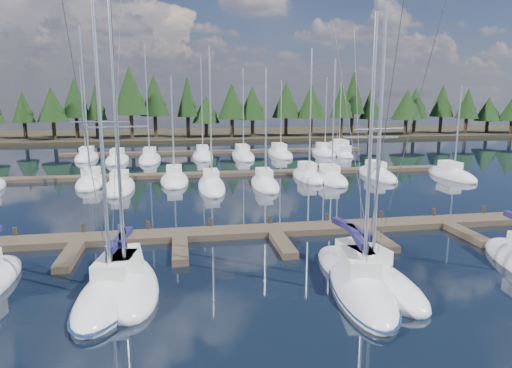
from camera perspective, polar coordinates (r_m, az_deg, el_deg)
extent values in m
plane|color=black|center=(41.47, -1.28, -1.29)|extent=(260.00, 260.00, 0.00)
cube|color=#2B2518|center=(100.61, -6.33, 6.17)|extent=(220.00, 30.00, 0.60)
cube|color=#483B2D|center=(29.98, 2.10, -5.79)|extent=(44.00, 2.00, 0.40)
cube|color=#483B2D|center=(27.23, -22.32, -8.42)|extent=(0.90, 4.00, 0.40)
cube|color=#483B2D|center=(26.54, -9.46, -8.22)|extent=(0.90, 4.00, 0.40)
cube|color=#483B2D|center=(27.19, 3.40, -7.60)|extent=(0.90, 4.00, 0.40)
cube|color=#483B2D|center=(29.09, 15.07, -6.72)|extent=(0.90, 4.00, 0.40)
cube|color=#483B2D|center=(32.01, 24.93, -5.75)|extent=(0.90, 4.00, 0.40)
cylinder|color=#2F241A|center=(31.92, -27.87, -5.59)|extent=(0.26, 0.26, 0.90)
cylinder|color=#2F241A|center=(30.88, -20.78, -5.54)|extent=(0.26, 0.26, 0.90)
cylinder|color=#2F241A|center=(30.35, -13.32, -5.39)|extent=(0.26, 0.26, 0.90)
cylinder|color=#2F241A|center=(30.34, -5.73, -5.14)|extent=(0.26, 0.26, 0.90)
cylinder|color=#2F241A|center=(30.85, 1.72, -4.81)|extent=(0.26, 0.26, 0.90)
cylinder|color=#2F241A|center=(31.85, 8.82, -4.43)|extent=(0.26, 0.26, 0.90)
cylinder|color=#2F241A|center=(33.31, 15.37, -4.01)|extent=(0.26, 0.26, 0.90)
cylinder|color=#2F241A|center=(35.17, 21.30, -3.58)|extent=(0.26, 0.26, 0.90)
cylinder|color=#2F241A|center=(37.37, 26.58, -3.17)|extent=(0.26, 0.26, 0.90)
cube|color=#483B2D|center=(51.16, -2.93, 1.32)|extent=(50.00, 1.80, 0.40)
cube|color=#483B2D|center=(70.85, -4.85, 4.04)|extent=(46.00, 1.80, 0.40)
ellipsoid|color=silver|center=(22.03, -17.29, -12.88)|extent=(3.92, 8.02, 1.90)
cube|color=silver|center=(21.92, -17.18, -9.61)|extent=(1.86, 2.67, 0.70)
cylinder|color=silver|center=(19.91, -18.79, 5.56)|extent=(0.18, 0.18, 12.40)
cylinder|color=silver|center=(22.51, -16.61, -7.01)|extent=(0.68, 3.35, 0.12)
cube|color=#19173F|center=(22.46, -16.63, -6.64)|extent=(0.88, 3.24, 0.30)
cylinder|color=silver|center=(19.87, -18.90, 7.33)|extent=(2.39, 0.47, 0.07)
cylinder|color=#3F3F44|center=(18.38, -20.38, 4.56)|extent=(0.58, 3.29, 12.70)
cylinder|color=#3F3F44|center=(21.86, -17.08, 5.71)|extent=(0.71, 4.05, 12.70)
ellipsoid|color=#0E1F47|center=(22.00, -17.30, -12.71)|extent=(4.07, 8.34, 0.18)
ellipsoid|color=silver|center=(22.59, -15.97, -12.19)|extent=(3.98, 7.79, 1.90)
cube|color=silver|center=(22.50, -16.17, -9.01)|extent=(1.95, 2.59, 0.70)
cylinder|color=silver|center=(20.53, -16.95, 5.17)|extent=(0.18, 0.18, 11.94)
cylinder|color=silver|center=(23.11, -16.35, -6.52)|extent=(0.59, 3.26, 0.12)
cube|color=#19173F|center=(23.07, -16.37, -6.16)|extent=(0.79, 3.14, 0.30)
cylinder|color=silver|center=(20.48, -17.04, 6.83)|extent=(2.64, 0.45, 0.07)
cylinder|color=#3F3F44|center=(18.96, -16.82, 4.26)|extent=(0.49, 3.20, 12.24)
cylinder|color=#3F3F44|center=(22.51, -17.04, 5.27)|extent=(0.60, 3.94, 12.24)
ellipsoid|color=silver|center=(23.29, 13.66, -11.34)|extent=(4.34, 8.85, 1.90)
cube|color=silver|center=(23.19, 13.21, -8.24)|extent=(2.03, 2.95, 0.70)
cylinder|color=silver|center=(21.33, 15.12, 5.09)|extent=(0.19, 0.19, 11.65)
cylinder|color=silver|center=(23.77, 11.94, -5.81)|extent=(0.81, 3.69, 0.12)
cube|color=#19173F|center=(23.73, 11.96, -5.46)|extent=(1.00, 3.56, 0.30)
cylinder|color=silver|center=(21.28, 15.20, 6.65)|extent=(2.51, 0.54, 0.07)
cylinder|color=#3F3F44|center=(19.89, 18.13, 4.08)|extent=(0.71, 3.62, 11.96)
cylinder|color=#3F3F44|center=(23.20, 11.90, 5.33)|extent=(0.86, 4.45, 11.96)
ellipsoid|color=silver|center=(22.01, 13.00, -12.67)|extent=(3.88, 8.40, 1.90)
cube|color=silver|center=(21.93, 12.90, -9.38)|extent=(1.82, 2.79, 0.70)
cylinder|color=silver|center=(19.93, 14.07, 4.07)|extent=(0.18, 0.18, 11.19)
cylinder|color=silver|center=(22.58, 12.44, -6.74)|extent=(0.71, 3.53, 0.12)
cube|color=#19173F|center=(22.53, 12.45, -6.37)|extent=(0.91, 3.40, 0.30)
cylinder|color=silver|center=(19.87, 14.14, 5.67)|extent=(2.29, 0.46, 0.07)
cylinder|color=#3F3F44|center=(18.28, 15.35, 2.92)|extent=(0.62, 3.46, 11.50)
cylinder|color=#3F3F44|center=(22.02, 12.71, 4.38)|extent=(0.75, 4.26, 11.50)
ellipsoid|color=#0E1F47|center=(21.99, 13.01, -12.50)|extent=(4.04, 8.73, 0.18)
ellipsoid|color=silver|center=(48.43, -19.89, 0.04)|extent=(2.77, 7.25, 1.90)
cube|color=silver|center=(48.58, -19.91, 1.51)|extent=(1.52, 2.32, 0.70)
cylinder|color=silver|center=(47.28, -20.61, 9.47)|extent=(0.16, 0.16, 14.24)
ellipsoid|color=silver|center=(45.31, -16.68, -0.50)|extent=(2.76, 8.02, 1.90)
cube|color=silver|center=(45.48, -16.70, 1.09)|extent=(1.52, 2.57, 0.70)
cylinder|color=silver|center=(44.08, -17.26, 8.50)|extent=(0.16, 0.16, 12.54)
ellipsoid|color=silver|center=(47.56, -10.15, 0.34)|extent=(2.82, 7.40, 1.90)
cube|color=silver|center=(47.72, -10.20, 1.84)|extent=(1.55, 2.37, 0.70)
cylinder|color=silver|center=(46.47, -10.40, 7.19)|extent=(0.16, 0.16, 9.72)
ellipsoid|color=silver|center=(44.20, -5.58, -0.36)|extent=(2.52, 9.18, 1.90)
cube|color=silver|center=(44.43, -5.65, 1.28)|extent=(1.38, 2.94, 0.70)
cylinder|color=silver|center=(42.90, -5.71, 8.68)|extent=(0.16, 0.16, 12.23)
ellipsoid|color=silver|center=(44.87, 1.11, -0.13)|extent=(2.46, 7.62, 1.90)
cube|color=silver|center=(45.02, 1.03, 1.46)|extent=(1.35, 2.44, 0.70)
cylinder|color=silver|center=(43.72, 1.24, 7.50)|extent=(0.16, 0.16, 10.28)
ellipsoid|color=silver|center=(49.51, 6.52, 0.87)|extent=(2.69, 7.97, 1.90)
cube|color=silver|center=(49.69, 6.43, 2.31)|extent=(1.48, 2.55, 0.70)
cylinder|color=silver|center=(48.37, 6.85, 9.10)|extent=(0.16, 0.16, 12.53)
ellipsoid|color=silver|center=(48.15, 9.28, 0.50)|extent=(2.81, 7.22, 1.90)
cube|color=silver|center=(48.28, 9.19, 1.98)|extent=(1.55, 2.31, 0.70)
cylinder|color=silver|center=(47.05, 9.67, 8.28)|extent=(0.16, 0.16, 11.39)
ellipsoid|color=silver|center=(51.88, 14.87, 1.04)|extent=(2.43, 8.70, 1.90)
cube|color=silver|center=(52.08, 14.74, 2.42)|extent=(1.34, 2.78, 0.70)
cylinder|color=silver|center=(50.77, 15.46, 8.59)|extent=(0.16, 0.16, 12.02)
ellipsoid|color=silver|center=(54.29, 23.26, 0.94)|extent=(2.60, 8.32, 1.90)
cube|color=silver|center=(54.46, 23.12, 2.26)|extent=(1.43, 2.66, 0.70)
cylinder|color=silver|center=(53.35, 23.93, 6.41)|extent=(0.16, 0.16, 8.79)
ellipsoid|color=silver|center=(68.14, -20.40, 3.05)|extent=(2.89, 8.10, 1.90)
cube|color=silver|center=(68.39, -20.40, 4.10)|extent=(1.59, 2.59, 0.70)
cylinder|color=silver|center=(67.21, -20.85, 8.65)|extent=(0.16, 0.16, 11.66)
ellipsoid|color=silver|center=(64.28, -16.94, 2.82)|extent=(2.92, 8.63, 1.90)
cube|color=silver|center=(64.55, -16.96, 3.93)|extent=(1.61, 2.76, 0.70)
cylinder|color=silver|center=(63.31, -17.30, 8.13)|extent=(0.16, 0.16, 10.26)
ellipsoid|color=silver|center=(64.09, -13.12, 2.99)|extent=(2.89, 10.10, 1.90)
cube|color=silver|center=(64.44, -13.15, 4.11)|extent=(1.59, 3.23, 0.70)
cylinder|color=silver|center=(62.99, -13.47, 10.14)|extent=(0.16, 0.16, 14.29)
ellipsoid|color=silver|center=(65.88, -6.67, 3.42)|extent=(2.88, 9.00, 1.90)
cube|color=silver|center=(66.17, -6.72, 4.50)|extent=(1.58, 2.88, 0.70)
cylinder|color=silver|center=(64.85, -6.80, 9.81)|extent=(0.16, 0.16, 12.99)
ellipsoid|color=silver|center=(66.25, -1.64, 3.54)|extent=(2.90, 11.26, 1.90)
cube|color=silver|center=(66.66, -1.71, 4.62)|extent=(1.59, 3.60, 0.70)
cylinder|color=silver|center=(65.15, -1.60, 9.24)|extent=(0.16, 0.16, 11.50)
ellipsoid|color=silver|center=(68.18, 3.00, 3.75)|extent=(2.99, 10.82, 1.90)
cube|color=silver|center=(68.56, 2.91, 4.80)|extent=(1.64, 3.46, 0.70)
cylinder|color=silver|center=(67.15, 3.16, 8.61)|extent=(0.16, 0.16, 9.93)
ellipsoid|color=silver|center=(70.01, 8.49, 3.83)|extent=(2.99, 7.80, 1.90)
cube|color=silver|center=(70.24, 8.42, 4.84)|extent=(1.64, 2.50, 0.70)
cylinder|color=silver|center=(69.14, 8.74, 8.78)|extent=(0.16, 0.16, 10.42)
ellipsoid|color=silver|center=(70.65, 10.18, 3.85)|extent=(2.75, 9.66, 1.90)
cube|color=silver|center=(70.97, 10.08, 4.86)|extent=(1.51, 3.09, 0.70)
cylinder|color=silver|center=(69.72, 10.48, 8.47)|extent=(0.16, 0.16, 9.76)
ellipsoid|color=silver|center=(69.17, 10.33, 3.64)|extent=(3.42, 8.03, 1.56)
cube|color=silver|center=(69.05, 10.36, 4.49)|extent=(2.40, 4.47, 1.04)
cube|color=silver|center=(68.61, 10.53, 5.17)|extent=(1.71, 2.87, 0.78)
cylinder|color=silver|center=(69.60, 10.12, 5.70)|extent=(0.09, 0.09, 1.39)
cylinder|color=black|center=(98.02, -26.89, 5.99)|extent=(0.70, 0.70, 3.07)
cone|color=black|center=(97.81, -27.12, 8.62)|extent=(4.12, 4.12, 5.97)
ellipsoid|color=black|center=(97.71, -26.77, 7.85)|extent=(2.47, 2.47, 2.47)
cylinder|color=black|center=(93.33, -23.92, 6.11)|extent=(0.70, 0.70, 3.32)
cone|color=black|center=(93.11, -24.16, 9.11)|extent=(5.43, 5.43, 6.46)
ellipsoid|color=black|center=(93.02, -23.79, 8.22)|extent=(3.26, 3.26, 3.26)
cylinder|color=black|center=(95.59, -21.46, 6.57)|extent=(0.70, 0.70, 3.90)
cone|color=black|center=(95.37, -21.71, 10.00)|extent=(5.51, 5.51, 7.58)
ellipsoid|color=black|center=(95.30, -21.33, 8.99)|extent=(3.31, 3.31, 3.31)
cylinder|color=black|center=(94.07, -19.20, 6.52)|extent=(0.70, 0.70, 3.46)
cone|color=black|center=(93.85, -19.40, 9.62)|extent=(3.84, 3.84, 6.72)
ellipsoid|color=black|center=(93.80, -19.03, 8.70)|extent=(2.30, 2.30, 2.30)
cylinder|color=black|center=(89.48, -15.27, 6.90)|extent=(0.70, 0.70, 4.56)
cone|color=black|center=(89.28, -15.50, 11.19)|extent=(6.60, 6.60, 8.87)
ellipsoid|color=black|center=(89.24, -15.10, 9.91)|extent=(3.96, 3.96, 3.96)
cylinder|color=black|center=(92.77, -12.45, 7.04)|extent=(0.70, 0.70, 4.16)
cone|color=black|center=(92.56, -12.61, 10.82)|extent=(5.68, 5.68, 8.08)
ellipsoid|color=black|center=(92.56, -12.25, 9.69)|extent=(3.41, 3.41, 3.41)
cylinder|color=black|center=(91.21, -8.48, 7.07)|extent=(0.70, 0.70, 4.02)
cone|color=black|center=(91.00, -8.59, 10.79)|extent=(4.09, 4.09, 7.82)
ellipsoid|color=black|center=(91.03, -8.24, 9.67)|extent=(2.45, 2.45, 2.45)
cylinder|color=black|center=(91.36, -6.22, 6.74)|extent=(0.70, 0.70, 2.78)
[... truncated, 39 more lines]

